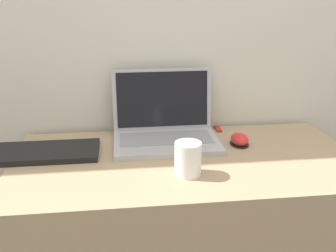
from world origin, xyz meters
The scene contains 6 objects.
desk centered at (0.00, 0.29, 0.37)m, with size 1.15×0.58×0.75m.
laptop centered at (-0.05, 0.46, 0.80)m, with size 0.38×0.28×0.25m.
drink_cup centered at (-0.01, 0.17, 0.80)m, with size 0.08×0.08×0.10m.
computer_mouse centered at (0.22, 0.39, 0.77)m, with size 0.07×0.09×0.04m.
external_keyboard centered at (-0.51, 0.38, 0.76)m, with size 0.45×0.17×0.02m.
usb_stick centered at (0.18, 0.54, 0.75)m, with size 0.02×0.06×0.01m.
Camera 1 is at (-0.20, -0.90, 1.29)m, focal length 42.00 mm.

